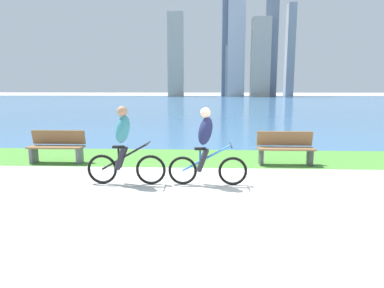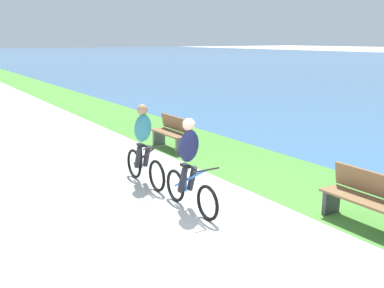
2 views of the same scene
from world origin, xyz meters
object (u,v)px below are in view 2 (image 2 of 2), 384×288
at_px(bench_near_path, 366,199).
at_px(bench_far_along_path, 172,133).
at_px(cyclist_lead, 189,165).
at_px(cyclist_trailing, 144,145).

xyz_separation_m(bench_near_path, bench_far_along_path, (-6.27, -0.04, 0.00)).
distance_m(bench_near_path, bench_far_along_path, 6.27).
xyz_separation_m(cyclist_lead, bench_far_along_path, (-4.14, 2.01, -0.38)).
relative_size(bench_near_path, bench_far_along_path, 1.00).
height_order(cyclist_trailing, bench_far_along_path, cyclist_trailing).
distance_m(cyclist_trailing, bench_near_path, 4.41).
relative_size(cyclist_lead, bench_near_path, 1.12).
height_order(cyclist_lead, bench_near_path, cyclist_lead).
height_order(bench_near_path, bench_far_along_path, same).
relative_size(cyclist_trailing, bench_near_path, 1.14).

